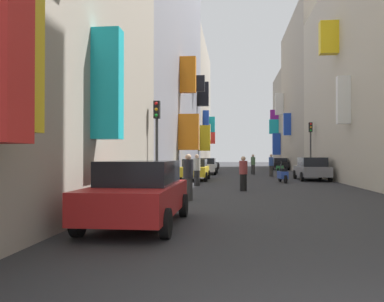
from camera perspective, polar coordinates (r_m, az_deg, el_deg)
The scene contains 20 objects.
ground_plane at distance 32.38m, azimuth 8.54°, elevation -3.59°, with size 140.00×140.00×0.00m, color #2D2D30.
building_left_mid_a at distance 31.98m, azimuth -6.23°, elevation 14.03°, with size 7.37×25.82×19.56m.
building_left_mid_b at distance 53.56m, azimuth -1.07°, elevation 6.53°, with size 7.21×19.19×16.80m.
building_right_mid_b at distance 45.06m, azimuth 18.19°, elevation 7.92°, with size 7.03×16.17×16.75m.
building_right_mid_c at distance 57.95m, azimuth 15.39°, elevation 4.29°, with size 7.30×10.68×13.36m.
parked_car_black at distance 46.01m, azimuth 12.82°, elevation -1.82°, with size 1.88×4.38×1.38m.
parked_car_red at distance 9.13m, azimuth -7.89°, elevation -5.97°, with size 1.96×4.13×1.50m.
parked_car_white at distance 34.35m, azimuth 2.07°, elevation -2.18°, with size 2.01×4.45×1.42m.
parked_car_yellow at distance 25.71m, azimuth 0.43°, elevation -2.68°, with size 1.85×4.27×1.41m.
parked_car_grey at distance 26.80m, azimuth 17.33°, elevation -2.48°, with size 1.91×4.25×1.52m.
scooter_black at distance 46.10m, azimuth 3.62°, elevation -2.17°, with size 0.74×1.94×1.13m.
scooter_green at distance 37.60m, azimuth 12.89°, elevation -2.48°, with size 0.82×1.79×1.13m.
scooter_blue at distance 23.98m, azimuth 13.30°, elevation -3.48°, with size 0.57×1.80×1.13m.
pedestrian_crossing at distance 33.96m, azimuth 9.03°, elevation -1.98°, with size 0.54×0.54×1.75m.
pedestrian_near_left at distance 30.92m, azimuth 11.67°, elevation -2.10°, with size 0.42×0.42×1.75m.
pedestrian_near_right at distance 17.90m, azimuth 7.62°, elevation -3.37°, with size 0.48×0.48×1.60m.
pedestrian_mid_street at distance 13.97m, azimuth -0.56°, elevation -3.92°, with size 0.53×0.53×1.69m.
pedestrian_far_away at distance 20.75m, azimuth 0.72°, elevation -2.85°, with size 0.43×0.43×1.71m.
traffic_light_near_corner at distance 16.57m, azimuth -5.24°, elevation 3.11°, with size 0.26×0.34×3.98m.
traffic_light_far_corner at distance 31.24m, azimuth 17.17°, elevation 1.61°, with size 0.26×0.34×4.22m.
Camera 1 is at (-1.40, -2.31, 1.61)m, focal length 35.98 mm.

